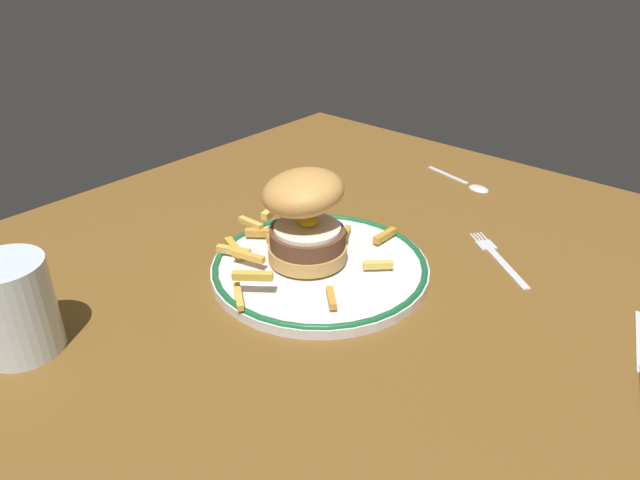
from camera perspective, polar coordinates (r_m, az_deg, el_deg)
ground_plane at (r=68.86cm, az=0.59°, el=-7.42°), size 111.92×99.05×4.00cm
dinner_plate at (r=72.59cm, az=-0.00°, el=-2.60°), size 27.05×27.05×1.60cm
burger at (r=70.54cm, az=-1.48°, el=2.46°), size 14.49×14.54×11.76cm
fries_pile at (r=74.08cm, az=-3.55°, el=-0.47°), size 26.00×22.43×2.90cm
water_glass at (r=65.80cm, az=-27.60°, el=-6.44°), size 7.83×7.83×10.22cm
fork at (r=79.37cm, az=16.99°, el=-1.57°), size 9.86×12.26×0.36cm
spoon at (r=99.73cm, az=14.65°, el=5.32°), size 4.96×13.30×0.90cm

